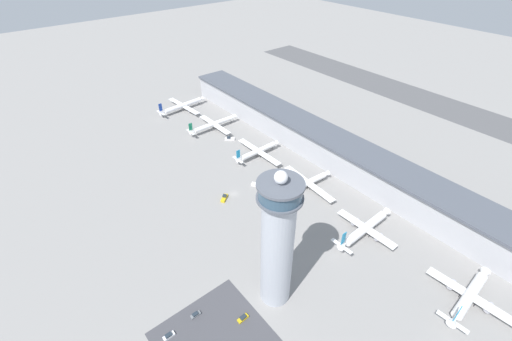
{
  "coord_description": "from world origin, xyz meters",
  "views": [
    {
      "loc": [
        128.38,
        -87.03,
        129.44
      ],
      "look_at": [
        3.84,
        13.45,
        12.95
      ],
      "focal_mm": 24.0,
      "sensor_mm": 36.0,
      "label": 1
    }
  ],
  "objects_px": {
    "car_grey_coupe": "(243,318)",
    "service_truck_fuel": "(224,198)",
    "service_truck_catering": "(257,184)",
    "airplane_gate_foxtrot": "(470,296)",
    "airplane_gate_bravo": "(214,124)",
    "car_yellow_taxi": "(196,315)",
    "control_tower": "(277,243)",
    "car_maroon_suv": "(169,336)",
    "airplane_gate_echo": "(365,228)",
    "airplane_gate_delta": "(308,183)",
    "airplane_gate_charlie": "(258,151)",
    "service_truck_baggage": "(230,139)",
    "airplane_gate_alpha": "(183,106)"
  },
  "relations": [
    {
      "from": "airplane_gate_charlie",
      "to": "airplane_gate_delta",
      "type": "bearing_deg",
      "value": 1.91
    },
    {
      "from": "airplane_gate_charlie",
      "to": "car_maroon_suv",
      "type": "xyz_separation_m",
      "value": [
        75.84,
        -106.01,
        -3.47
      ]
    },
    {
      "from": "airplane_gate_charlie",
      "to": "car_yellow_taxi",
      "type": "distance_m",
      "value": 119.69
    },
    {
      "from": "service_truck_fuel",
      "to": "service_truck_baggage",
      "type": "xyz_separation_m",
      "value": [
        -52.12,
        40.59,
        0.09
      ]
    },
    {
      "from": "airplane_gate_bravo",
      "to": "service_truck_catering",
      "type": "bearing_deg",
      "value": -13.4
    },
    {
      "from": "control_tower",
      "to": "airplane_gate_charlie",
      "type": "xyz_separation_m",
      "value": [
        -87.41,
        61.89,
        -28.08
      ]
    },
    {
      "from": "airplane_gate_delta",
      "to": "car_grey_coupe",
      "type": "distance_m",
      "value": 91.61
    },
    {
      "from": "service_truck_catering",
      "to": "service_truck_fuel",
      "type": "xyz_separation_m",
      "value": [
        -2.58,
        -22.55,
        -0.19
      ]
    },
    {
      "from": "airplane_gate_echo",
      "to": "airplane_gate_charlie",
      "type": "bearing_deg",
      "value": 177.93
    },
    {
      "from": "car_grey_coupe",
      "to": "airplane_gate_alpha",
      "type": "bearing_deg",
      "value": 157.78
    },
    {
      "from": "service_truck_baggage",
      "to": "airplane_gate_bravo",
      "type": "bearing_deg",
      "value": -179.65
    },
    {
      "from": "service_truck_fuel",
      "to": "car_maroon_suv",
      "type": "relative_size",
      "value": 1.44
    },
    {
      "from": "airplane_gate_delta",
      "to": "airplane_gate_foxtrot",
      "type": "distance_m",
      "value": 95.77
    },
    {
      "from": "airplane_gate_charlie",
      "to": "car_grey_coupe",
      "type": "relative_size",
      "value": 8.42
    },
    {
      "from": "airplane_gate_foxtrot",
      "to": "airplane_gate_bravo",
      "type": "bearing_deg",
      "value": -179.64
    },
    {
      "from": "car_maroon_suv",
      "to": "airplane_gate_echo",
      "type": "bearing_deg",
      "value": 82.23
    },
    {
      "from": "car_grey_coupe",
      "to": "car_yellow_taxi",
      "type": "bearing_deg",
      "value": -133.25
    },
    {
      "from": "airplane_gate_charlie",
      "to": "airplane_gate_bravo",
      "type": "bearing_deg",
      "value": -176.93
    },
    {
      "from": "airplane_gate_echo",
      "to": "car_yellow_taxi",
      "type": "height_order",
      "value": "airplane_gate_echo"
    },
    {
      "from": "service_truck_baggage",
      "to": "service_truck_catering",
      "type": "bearing_deg",
      "value": -18.25
    },
    {
      "from": "airplane_gate_bravo",
      "to": "airplane_gate_charlie",
      "type": "height_order",
      "value": "airplane_gate_bravo"
    },
    {
      "from": "airplane_gate_echo",
      "to": "airplane_gate_foxtrot",
      "type": "relative_size",
      "value": 1.07
    },
    {
      "from": "service_truck_catering",
      "to": "service_truck_fuel",
      "type": "relative_size",
      "value": 1.06
    },
    {
      "from": "airplane_gate_echo",
      "to": "car_maroon_suv",
      "type": "bearing_deg",
      "value": -97.77
    },
    {
      "from": "service_truck_fuel",
      "to": "car_maroon_suv",
      "type": "xyz_separation_m",
      "value": [
        53.54,
        -62.84,
        -0.25
      ]
    },
    {
      "from": "car_yellow_taxi",
      "to": "service_truck_baggage",
      "type": "bearing_deg",
      "value": 138.98
    },
    {
      "from": "service_truck_fuel",
      "to": "car_yellow_taxi",
      "type": "relative_size",
      "value": 1.57
    },
    {
      "from": "airplane_gate_bravo",
      "to": "car_grey_coupe",
      "type": "height_order",
      "value": "airplane_gate_bravo"
    },
    {
      "from": "airplane_gate_foxtrot",
      "to": "service_truck_fuel",
      "type": "height_order",
      "value": "airplane_gate_foxtrot"
    },
    {
      "from": "service_truck_baggage",
      "to": "control_tower",
      "type": "bearing_deg",
      "value": -26.84
    },
    {
      "from": "airplane_gate_bravo",
      "to": "car_yellow_taxi",
      "type": "xyz_separation_m",
      "value": [
        124.98,
        -90.78,
        -3.87
      ]
    },
    {
      "from": "service_truck_baggage",
      "to": "airplane_gate_alpha",
      "type": "bearing_deg",
      "value": -178.06
    },
    {
      "from": "control_tower",
      "to": "airplane_gate_charlie",
      "type": "height_order",
      "value": "control_tower"
    },
    {
      "from": "control_tower",
      "to": "car_yellow_taxi",
      "type": "bearing_deg",
      "value": -111.97
    },
    {
      "from": "control_tower",
      "to": "car_yellow_taxi",
      "type": "distance_m",
      "value": 46.45
    },
    {
      "from": "airplane_gate_charlie",
      "to": "service_truck_fuel",
      "type": "height_order",
      "value": "airplane_gate_charlie"
    },
    {
      "from": "control_tower",
      "to": "airplane_gate_bravo",
      "type": "xyz_separation_m",
      "value": [
        -137.72,
        59.2,
        -27.72
      ]
    },
    {
      "from": "airplane_gate_bravo",
      "to": "airplane_gate_foxtrot",
      "type": "height_order",
      "value": "airplane_gate_foxtrot"
    },
    {
      "from": "car_grey_coupe",
      "to": "service_truck_fuel",
      "type": "bearing_deg",
      "value": 151.11
    },
    {
      "from": "airplane_gate_foxtrot",
      "to": "car_grey_coupe",
      "type": "relative_size",
      "value": 7.62
    },
    {
      "from": "airplane_gate_delta",
      "to": "airplane_gate_foxtrot",
      "type": "height_order",
      "value": "airplane_gate_foxtrot"
    },
    {
      "from": "airplane_gate_delta",
      "to": "airplane_gate_charlie",
      "type": "bearing_deg",
      "value": -178.09
    },
    {
      "from": "airplane_gate_charlie",
      "to": "service_truck_baggage",
      "type": "xyz_separation_m",
      "value": [
        -29.83,
        -2.57,
        -3.13
      ]
    },
    {
      "from": "control_tower",
      "to": "airplane_gate_bravo",
      "type": "relative_size",
      "value": 1.57
    },
    {
      "from": "airplane_gate_alpha",
      "to": "airplane_gate_foxtrot",
      "type": "distance_m",
      "value": 235.49
    },
    {
      "from": "airplane_gate_delta",
      "to": "car_yellow_taxi",
      "type": "xyz_separation_m",
      "value": [
        29.64,
        -94.98,
        -3.09
      ]
    },
    {
      "from": "airplane_gate_charlie",
      "to": "airplane_gate_echo",
      "type": "bearing_deg",
      "value": -2.07
    },
    {
      "from": "car_maroon_suv",
      "to": "service_truck_catering",
      "type": "bearing_deg",
      "value": 120.83
    },
    {
      "from": "airplane_gate_echo",
      "to": "airplane_gate_alpha",
      "type": "bearing_deg",
      "value": -179.52
    },
    {
      "from": "service_truck_catering",
      "to": "car_maroon_suv",
      "type": "bearing_deg",
      "value": -59.17
    }
  ]
}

